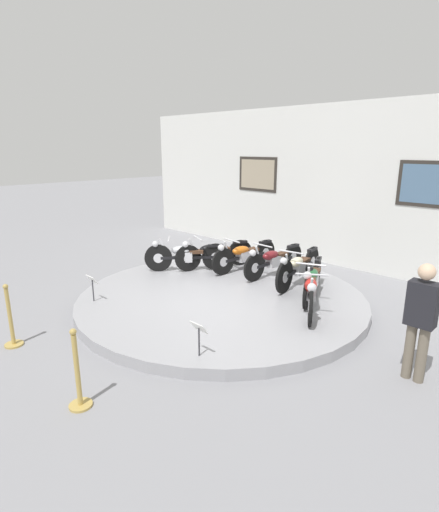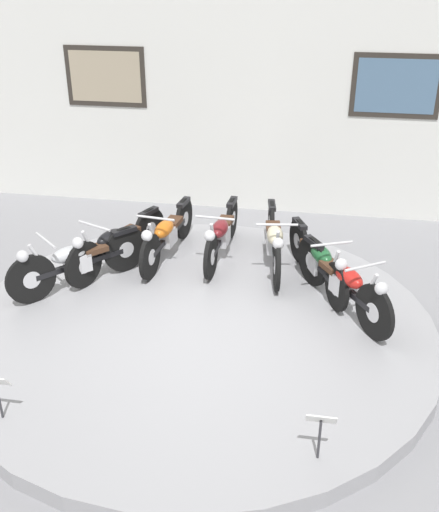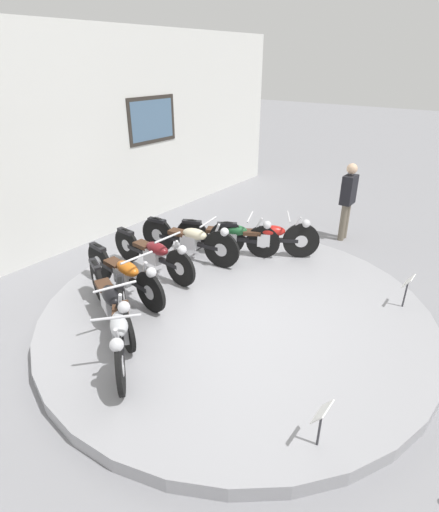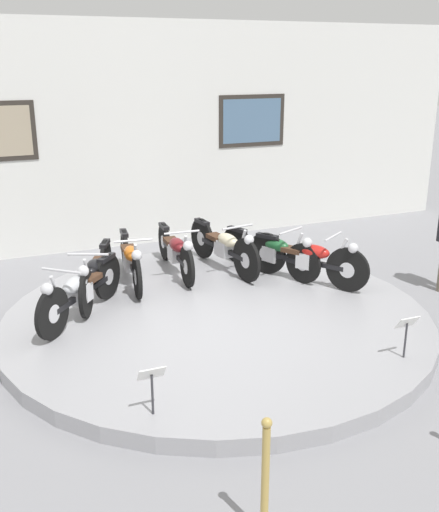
{
  "view_description": "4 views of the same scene",
  "coord_description": "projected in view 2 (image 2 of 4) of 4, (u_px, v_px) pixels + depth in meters",
  "views": [
    {
      "loc": [
        5.22,
        -5.4,
        3.03
      ],
      "look_at": [
        -0.29,
        0.23,
        0.87
      ],
      "focal_mm": 28.0,
      "sensor_mm": 36.0,
      "label": 1
    },
    {
      "loc": [
        1.3,
        -5.94,
        4.12
      ],
      "look_at": [
        0.2,
        0.37,
        0.87
      ],
      "focal_mm": 42.0,
      "sensor_mm": 36.0,
      "label": 2
    },
    {
      "loc": [
        -4.12,
        -2.82,
        3.5
      ],
      "look_at": [
        0.05,
        0.34,
        0.9
      ],
      "focal_mm": 28.0,
      "sensor_mm": 36.0,
      "label": 3
    },
    {
      "loc": [
        -2.8,
        -6.81,
        3.43
      ],
      "look_at": [
        0.03,
        -0.01,
        0.98
      ],
      "focal_mm": 42.0,
      "sensor_mm": 36.0,
      "label": 4
    }
  ],
  "objects": [
    {
      "name": "display_platform",
      "position": [
        198.0,
        326.0,
        7.24
      ],
      "size": [
        5.66,
        5.66,
        0.19
      ],
      "primitive_type": "cylinder",
      "color": "#99999E",
      "rests_on": "ground_plane"
    },
    {
      "name": "motorcycle_silver",
      "position": [
        77.0,
        260.0,
        7.74
      ],
      "size": [
        1.36,
        1.53,
        0.8
      ],
      "color": "black",
      "rests_on": "display_platform"
    },
    {
      "name": "info_placard_front_centre",
      "position": [
        321.0,
        425.0,
        5.06
      ],
      "size": [
        0.26,
        0.11,
        0.51
      ],
      "color": "#333338",
      "rests_on": "display_platform"
    },
    {
      "name": "motorcycle_orange",
      "position": [
        167.0,
        233.0,
        8.5
      ],
      "size": [
        0.54,
        1.97,
        0.79
      ],
      "color": "black",
      "rests_on": "display_platform"
    },
    {
      "name": "ground_plane",
      "position": [
        198.0,
        332.0,
        7.29
      ],
      "size": [
        60.0,
        60.0,
        0.0
      ],
      "primitive_type": "plane",
      "color": "gray"
    },
    {
      "name": "motorcycle_red",
      "position": [
        343.0,
        282.0,
        7.22
      ],
      "size": [
        1.13,
        1.72,
        0.81
      ],
      "color": "black",
      "rests_on": "display_platform"
    },
    {
      "name": "back_wall",
      "position": [
        246.0,
        92.0,
        9.97
      ],
      "size": [
        14.0,
        0.22,
        4.1
      ],
      "color": "silver",
      "rests_on": "ground_plane"
    },
    {
      "name": "motorcycle_cream",
      "position": [
        274.0,
        240.0,
        8.26
      ],
      "size": [
        0.54,
        2.01,
        0.82
      ],
      "color": "black",
      "rests_on": "display_platform"
    },
    {
      "name": "motorcycle_green",
      "position": [
        318.0,
        259.0,
        7.8
      ],
      "size": [
        0.83,
        1.83,
        0.78
      ],
      "color": "black",
      "rests_on": "display_platform"
    },
    {
      "name": "motorcycle_black",
      "position": [
        116.0,
        243.0,
        8.22
      ],
      "size": [
        0.84,
        1.84,
        0.79
      ],
      "color": "black",
      "rests_on": "display_platform"
    },
    {
      "name": "motorcycle_maroon",
      "position": [
        221.0,
        233.0,
        8.51
      ],
      "size": [
        0.54,
        1.97,
        0.79
      ],
      "color": "black",
      "rests_on": "display_platform"
    }
  ]
}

